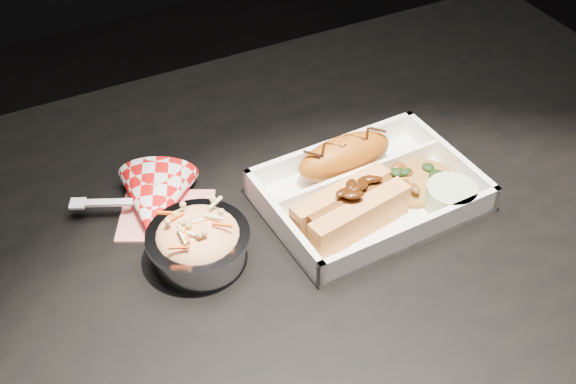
% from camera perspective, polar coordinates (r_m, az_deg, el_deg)
% --- Properties ---
extents(dining_table, '(1.20, 0.80, 0.75)m').
position_cam_1_polar(dining_table, '(0.92, 2.24, -6.78)').
color(dining_table, black).
rests_on(dining_table, ground).
extents(food_tray, '(0.26, 0.19, 0.04)m').
position_cam_1_polar(food_tray, '(0.88, 6.36, -0.26)').
color(food_tray, white).
rests_on(food_tray, dining_table).
extents(fried_pastry, '(0.13, 0.06, 0.05)m').
position_cam_1_polar(fried_pastry, '(0.90, 4.50, 2.86)').
color(fried_pastry, '#A85210').
rests_on(fried_pastry, food_tray).
extents(hotdog, '(0.14, 0.08, 0.06)m').
position_cam_1_polar(hotdog, '(0.83, 4.95, -1.20)').
color(hotdog, '#DF924C').
rests_on(hotdog, food_tray).
extents(fried_rice_mound, '(0.10, 0.09, 0.03)m').
position_cam_1_polar(fried_rice_mound, '(0.90, 10.26, 1.29)').
color(fried_rice_mound, '#AF7B32').
rests_on(fried_rice_mound, food_tray).
extents(cupcake_liner, '(0.06, 0.06, 0.03)m').
position_cam_1_polar(cupcake_liner, '(0.88, 12.73, -0.41)').
color(cupcake_liner, '#A7C091').
rests_on(cupcake_liner, food_tray).
extents(foil_coleslaw_cup, '(0.11, 0.11, 0.07)m').
position_cam_1_polar(foil_coleslaw_cup, '(0.80, -7.09, -3.84)').
color(foil_coleslaw_cup, silver).
rests_on(foil_coleslaw_cup, dining_table).
extents(napkin_fork, '(0.17, 0.15, 0.10)m').
position_cam_1_polar(napkin_fork, '(0.87, -10.50, -0.93)').
color(napkin_fork, red).
rests_on(napkin_fork, dining_table).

